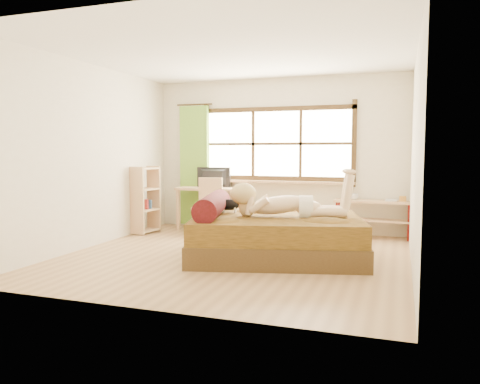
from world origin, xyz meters
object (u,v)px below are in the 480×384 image
at_px(kitten, 229,203).
at_px(pipe_shelf, 373,210).
at_px(woman, 287,192).
at_px(desk, 212,193).
at_px(chair, 209,202).
at_px(bookshelf, 146,199).
at_px(bed, 273,234).

xyz_separation_m(kitten, pipe_shelf, (1.87, 1.77, -0.24)).
bearing_deg(woman, kitten, 155.97).
xyz_separation_m(desk, pipe_shelf, (2.82, 0.12, -0.21)).
height_order(chair, pipe_shelf, chair).
relative_size(desk, pipe_shelf, 1.01).
distance_m(kitten, pipe_shelf, 2.59).
bearing_deg(pipe_shelf, bookshelf, -165.33).
relative_size(pipe_shelf, bookshelf, 1.08).
bearing_deg(chair, woman, -43.40).
distance_m(bed, kitten, 0.78).
distance_m(chair, bookshelf, 1.10).
height_order(desk, bookshelf, bookshelf).
height_order(bed, chair, chair).
distance_m(bed, woman, 0.62).
xyz_separation_m(woman, bookshelf, (-2.77, 1.09, -0.30)).
bearing_deg(bookshelf, pipe_shelf, 19.40).
distance_m(woman, chair, 2.28).
distance_m(woman, bookshelf, 2.99).
relative_size(bed, kitten, 7.77).
height_order(kitten, chair, chair).
bearing_deg(chair, kitten, -59.96).
bearing_deg(kitten, bed, -23.92).
xyz_separation_m(bed, pipe_shelf, (1.20, 1.89, 0.15)).
relative_size(kitten, desk, 0.27).
relative_size(bed, chair, 2.70).
distance_m(bed, pipe_shelf, 2.24).
xyz_separation_m(kitten, desk, (-0.95, 1.65, -0.03)).
height_order(woman, desk, woman).
relative_size(kitten, chair, 0.35).
bearing_deg(chair, bed, -46.23).
bearing_deg(pipe_shelf, bed, -120.32).
relative_size(bed, woman, 1.67).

